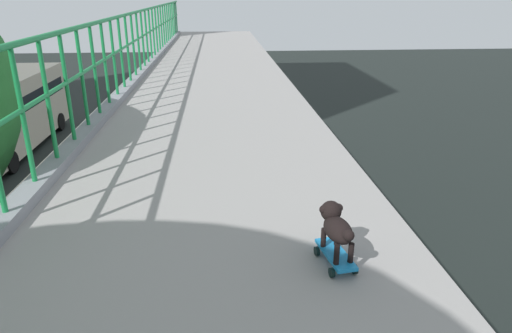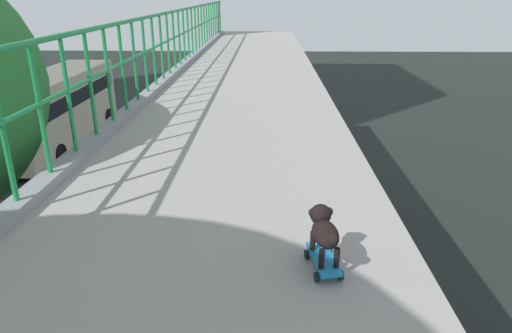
# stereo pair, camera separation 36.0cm
# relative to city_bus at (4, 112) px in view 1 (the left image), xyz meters

# --- Properties ---
(city_bus) EXTENTS (2.71, 10.51, 3.55)m
(city_bus) POSITION_rel_city_bus_xyz_m (0.00, 0.00, 0.00)
(city_bus) COLOR beige
(city_bus) RESTS_ON ground
(toy_skateboard) EXTENTS (0.23, 0.42, 0.09)m
(toy_skateboard) POSITION_rel_city_bus_xyz_m (10.97, -19.58, 3.77)
(toy_skateboard) COLOR #1B83C9
(toy_skateboard) RESTS_ON overpass_deck
(small_dog) EXTENTS (0.20, 0.41, 0.32)m
(small_dog) POSITION_rel_city_bus_xyz_m (10.97, -19.56, 3.98)
(small_dog) COLOR black
(small_dog) RESTS_ON toy_skateboard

